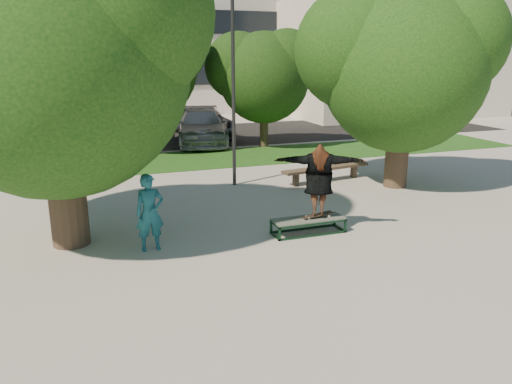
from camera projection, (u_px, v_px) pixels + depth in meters
name	position (u px, v px, depth m)	size (l,w,h in m)	color
ground	(256.00, 237.00, 12.05)	(120.00, 120.00, 0.00)	#99958D
grass_strip	(203.00, 159.00, 21.00)	(30.00, 4.00, 0.02)	#174614
asphalt_strip	(155.00, 138.00, 26.58)	(40.00, 8.00, 0.01)	black
tree_left	(47.00, 46.00, 10.48)	(6.96, 5.95, 7.12)	#38281E
tree_right	(400.00, 60.00, 15.69)	(6.24, 5.33, 6.51)	#38281E
bg_tree_mid	(139.00, 61.00, 21.61)	(5.76, 4.92, 6.24)	#38281E
bg_tree_right	(262.00, 72.00, 23.07)	(5.04, 4.31, 5.43)	#38281E
lamppost	(233.00, 90.00, 16.08)	(0.25, 0.15, 6.11)	#2D2D30
office_building	(92.00, 5.00, 38.33)	(30.00, 14.12, 16.00)	beige
side_building	(385.00, 59.00, 36.81)	(15.00, 10.00, 8.00)	silver
grind_box	(308.00, 226.00, 12.25)	(1.80, 0.60, 0.38)	#10311D
skater_rig	(319.00, 180.00, 12.03)	(2.23, 1.40, 1.85)	white
bystander	(150.00, 213.00, 11.03)	(0.64, 0.42, 1.74)	#1B5C67
bench	(326.00, 169.00, 17.25)	(3.42, 1.00, 0.52)	#4A3C2C
car_silver_a	(35.00, 131.00, 24.19)	(1.64, 4.08, 1.39)	#A5A5AA
car_dark	(139.00, 123.00, 26.60)	(1.58, 4.54, 1.50)	black
car_grey	(203.00, 122.00, 26.77)	(2.60, 5.64, 1.57)	#5B5B60
car_silver_b	(201.00, 127.00, 24.72)	(2.32, 5.70, 1.65)	#A0A0A4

